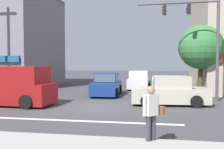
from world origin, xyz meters
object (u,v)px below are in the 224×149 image
object	(u,v)px
street_tree	(201,47)
sedan_parked_curbside	(139,81)
traffic_light_mast	(201,32)
sedan_approaching_near	(107,85)
van_crossing_center	(13,87)
pedestrian_foreground_with_bag	(152,112)
sedan_crossing_leftbound	(170,92)

from	to	relation	value
street_tree	sedan_parked_curbside	distance (m)	6.60
traffic_light_mast	sedan_approaching_near	size ratio (longest dim) A/B	1.49
traffic_light_mast	van_crossing_center	distance (m)	11.32
van_crossing_center	sedan_approaching_near	distance (m)	6.66
traffic_light_mast	van_crossing_center	bearing A→B (deg)	-160.79
sedan_approaching_near	pedestrian_foreground_with_bag	xyz separation A→B (m)	(3.39, -10.92, 0.24)
traffic_light_mast	sedan_crossing_leftbound	bearing A→B (deg)	-133.72
traffic_light_mast	sedan_crossing_leftbound	size ratio (longest dim) A/B	1.47
street_tree	traffic_light_mast	world-z (taller)	traffic_light_mast
pedestrian_foreground_with_bag	sedan_approaching_near	bearing A→B (deg)	107.26
traffic_light_mast	pedestrian_foreground_with_bag	distance (m)	10.20
van_crossing_center	sedan_approaching_near	xyz separation A→B (m)	(4.16, 5.20, -0.29)
street_tree	van_crossing_center	size ratio (longest dim) A/B	1.05
sedan_approaching_near	pedestrian_foreground_with_bag	distance (m)	11.43
sedan_parked_curbside	van_crossing_center	size ratio (longest dim) A/B	0.88
sedan_crossing_leftbound	sedan_approaching_near	size ratio (longest dim) A/B	1.01
street_tree	pedestrian_foreground_with_bag	distance (m)	12.37
street_tree	pedestrian_foreground_with_bag	xyz separation A→B (m)	(-3.11, -11.72, -2.43)
traffic_light_mast	sedan_parked_curbside	bearing A→B (deg)	122.85
sedan_parked_curbside	van_crossing_center	distance (m)	11.71
street_tree	sedan_crossing_leftbound	distance (m)	5.64
van_crossing_center	sedan_approaching_near	size ratio (longest dim) A/B	1.13
van_crossing_center	pedestrian_foreground_with_bag	xyz separation A→B (m)	(7.55, -5.71, -0.05)
street_tree	van_crossing_center	bearing A→B (deg)	-150.59
sedan_crossing_leftbound	van_crossing_center	world-z (taller)	van_crossing_center
sedan_crossing_leftbound	sedan_parked_curbside	bearing A→B (deg)	105.02
sedan_parked_curbside	sedan_approaching_near	distance (m)	5.17
street_tree	sedan_crossing_leftbound	xyz separation A→B (m)	(-2.29, -4.41, -2.67)
street_tree	van_crossing_center	xyz separation A→B (m)	(-10.65, -6.01, -2.37)
sedan_approaching_near	pedestrian_foreground_with_bag	bearing A→B (deg)	-72.74
street_tree	sedan_approaching_near	world-z (taller)	street_tree
van_crossing_center	sedan_crossing_leftbound	bearing A→B (deg)	10.82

